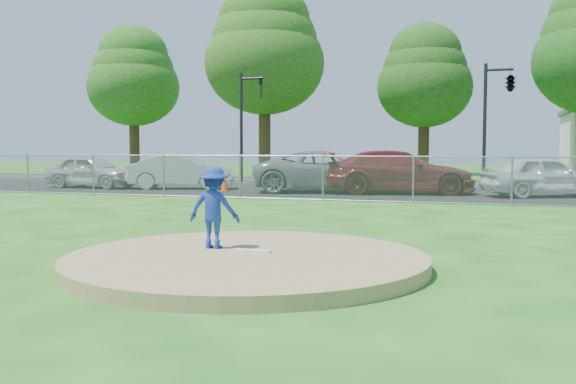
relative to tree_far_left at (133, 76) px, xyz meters
name	(u,v)px	position (x,y,z in m)	size (l,w,h in m)	color
ground	(371,208)	(22.00, -23.00, -7.06)	(120.00, 120.00, 0.00)	#195612
pitchers_mound	(247,261)	(22.00, -33.00, -6.96)	(5.40, 5.40, 0.20)	#907B4F
pitching_rubber	(252,251)	(22.00, -32.80, -6.84)	(0.60, 0.15, 0.04)	white
chain_link_fence	(382,179)	(22.00, -21.00, -6.31)	(40.00, 0.06, 1.50)	gray
parking_lot	(401,193)	(22.00, -16.50, -7.05)	(50.00, 8.00, 0.01)	black
street	(422,183)	(22.00, -9.00, -7.06)	(60.00, 7.00, 0.01)	#232326
tree_far_left	(133,76)	(0.00, 0.00, 0.00)	(6.72, 6.72, 10.74)	#3A2515
tree_left	(264,48)	(11.00, -2.00, 1.18)	(7.84, 7.84, 12.53)	#3A2915
tree_center	(425,75)	(21.00, 1.00, -0.59)	(6.16, 6.16, 9.84)	#382114
traffic_signal_left	(246,117)	(13.24, -11.00, -3.70)	(1.28, 0.20, 5.60)	black
traffic_signal_center	(508,85)	(25.97, -11.00, -2.45)	(1.42, 2.48, 5.60)	black
pitcher	(214,207)	(21.28, -32.59, -6.22)	(0.83, 0.48, 1.29)	navy
traffic_cone	(225,183)	(15.06, -17.91, -6.73)	(0.33, 0.33, 0.64)	#E7430C
parked_car_silver	(92,171)	(8.57, -17.59, -6.33)	(1.70, 4.22, 1.44)	#B2B2B7
parked_car_white	(181,172)	(12.67, -17.05, -6.31)	(1.57, 4.49, 1.48)	silver
parked_car_gray	(327,172)	(19.13, -17.05, -6.23)	(2.72, 5.90, 1.64)	gray
parked_car_darkred	(399,172)	(21.98, -17.06, -6.22)	(2.32, 5.71, 1.66)	maroon
parked_car_pearl	(544,176)	(27.18, -17.04, -6.31)	(1.76, 4.37, 1.49)	silver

